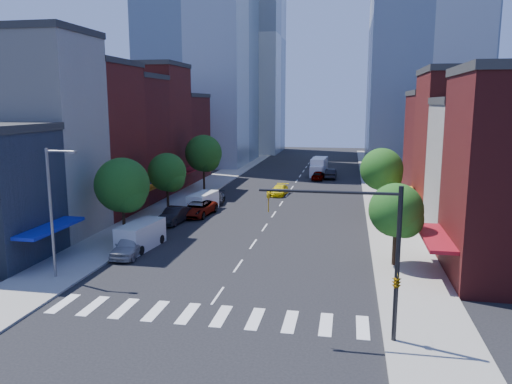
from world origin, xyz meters
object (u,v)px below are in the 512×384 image
parked_car_second (174,215)px  cargo_van_far (203,202)px  traffic_car_oncoming (331,174)px  parked_car_front (130,246)px  parked_car_third (198,208)px  cargo_van_near (140,236)px  taxi (279,190)px  box_truck (319,167)px  pedestrian_far (141,227)px  parked_car_rear (217,198)px  traffic_car_far (319,175)px  pedestrian_near (124,236)px

parked_car_second → cargo_van_far: bearing=85.3°
cargo_van_far → traffic_car_oncoming: size_ratio=1.05×
parked_car_front → parked_car_second: size_ratio=0.96×
parked_car_front → cargo_van_far: (0.95, 17.27, 0.22)m
parked_car_third → cargo_van_near: cargo_van_near is taller
parked_car_third → taxi: size_ratio=1.27×
cargo_van_far → box_truck: bearing=77.1°
taxi → pedestrian_far: bearing=-106.7°
parked_car_rear → pedestrian_far: pedestrian_far is taller
traffic_car_far → parked_car_second: bearing=75.7°
cargo_van_far → taxi: bearing=65.2°
parked_car_rear → taxi: bearing=37.5°
cargo_van_far → parked_car_third: bearing=-78.5°
parked_car_third → traffic_car_far: bearing=73.8°
parked_car_third → pedestrian_far: (-2.48, -9.55, 0.19)m
parked_car_front → pedestrian_far: size_ratio=2.82×
cargo_van_near → taxi: (8.14, 26.68, -0.42)m
traffic_car_oncoming → taxi: bearing=71.0°
parked_car_third → traffic_car_far: 30.42m
cargo_van_near → traffic_car_oncoming: cargo_van_near is taller
parked_car_third → parked_car_front: bearing=-88.6°
traffic_car_far → parked_car_third: bearing=75.5°
taxi → traffic_car_far: 15.03m
parked_car_front → box_truck: box_truck is taller
parked_car_second → parked_car_rear: 10.82m
parked_car_second → box_truck: size_ratio=0.66×
parked_car_front → pedestrian_near: (-1.35, 1.83, 0.22)m
cargo_van_near → box_truck: 47.51m
pedestrian_far → parked_car_front: bearing=1.2°
parked_car_rear → taxi: (6.77, 6.89, 0.02)m
parked_car_front → traffic_car_far: size_ratio=1.10×
parked_car_third → pedestrian_far: bearing=-98.9°
traffic_car_oncoming → box_truck: 3.77m
cargo_van_far → pedestrian_far: (-2.30, -11.88, -0.03)m
parked_car_rear → cargo_van_near: bearing=-101.9°
parked_car_rear → traffic_car_oncoming: (12.96, 23.10, 0.15)m
cargo_van_far → traffic_car_oncoming: (13.39, 27.71, -0.23)m
cargo_van_far → pedestrian_near: 15.61m
parked_car_second → pedestrian_near: 9.43m
parked_car_second → taxi: 19.48m
taxi → pedestrian_near: size_ratio=2.59×
parked_car_second → parked_car_rear: bearing=87.8°
parked_car_second → taxi: parked_car_second is taller
pedestrian_near → box_truck: bearing=0.6°
parked_car_rear → cargo_van_far: size_ratio=0.87×
pedestrian_far → cargo_van_near: bearing=9.5°
parked_car_third → box_truck: bearing=77.2°
taxi → cargo_van_far: bearing=-116.6°
traffic_car_oncoming → traffic_car_far: traffic_car_oncoming is taller
cargo_van_far → traffic_car_oncoming: 30.78m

